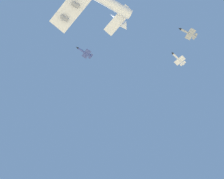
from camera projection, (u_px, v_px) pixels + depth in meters
chase_jet_lead at (85, 53)px, 193.78m from camera, size 12.48×13.16×4.00m
chase_jet_left_wing at (178, 59)px, 181.63m from camera, size 11.33×14.01×4.00m
chase_jet_right_wing at (188, 33)px, 169.22m from camera, size 13.95×11.42×4.00m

